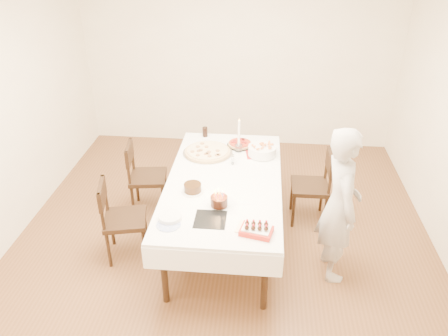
# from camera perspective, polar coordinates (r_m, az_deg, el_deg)

# --- Properties ---
(floor) EXTENTS (5.00, 5.00, 0.00)m
(floor) POSITION_cam_1_polar(r_m,az_deg,el_deg) (4.77, -0.14, -9.72)
(floor) COLOR brown
(floor) RESTS_ON ground
(wall_back) EXTENTS (4.50, 0.04, 2.70)m
(wall_back) POSITION_cam_1_polar(r_m,az_deg,el_deg) (6.40, 2.04, 14.47)
(wall_back) COLOR white
(wall_back) RESTS_ON floor
(dining_table) EXTENTS (1.91, 2.42, 0.75)m
(dining_table) POSITION_cam_1_polar(r_m,az_deg,el_deg) (4.60, 0.00, -5.53)
(dining_table) COLOR white
(dining_table) RESTS_ON floor
(chair_right_savory) EXTENTS (0.45, 0.45, 0.87)m
(chair_right_savory) POSITION_cam_1_polar(r_m,az_deg,el_deg) (4.97, 11.14, -2.39)
(chair_right_savory) COLOR black
(chair_right_savory) RESTS_ON floor
(chair_left_savory) EXTENTS (0.50, 0.50, 0.87)m
(chair_left_savory) POSITION_cam_1_polar(r_m,az_deg,el_deg) (5.13, -9.88, -1.20)
(chair_left_savory) COLOR black
(chair_left_savory) RESTS_ON floor
(chair_left_dessert) EXTENTS (0.53, 0.53, 0.87)m
(chair_left_dessert) POSITION_cam_1_polar(r_m,az_deg,el_deg) (4.48, -12.78, -6.55)
(chair_left_dessert) COLOR black
(chair_left_dessert) RESTS_ON floor
(person) EXTENTS (0.43, 0.60, 1.54)m
(person) POSITION_cam_1_polar(r_m,az_deg,el_deg) (4.12, 14.87, -4.72)
(person) COLOR beige
(person) RESTS_ON floor
(pizza_white) EXTENTS (0.68, 0.68, 0.04)m
(pizza_white) POSITION_cam_1_polar(r_m,az_deg,el_deg) (4.89, -2.16, 2.16)
(pizza_white) COLOR beige
(pizza_white) RESTS_ON dining_table
(pizza_pepperoni) EXTENTS (0.32, 0.32, 0.04)m
(pizza_pepperoni) POSITION_cam_1_polar(r_m,az_deg,el_deg) (5.06, 2.09, 3.16)
(pizza_pepperoni) COLOR red
(pizza_pepperoni) RESTS_ON dining_table
(red_placemat) EXTENTS (0.27, 0.27, 0.01)m
(red_placemat) POSITION_cam_1_polar(r_m,az_deg,el_deg) (4.89, 4.33, 1.83)
(red_placemat) COLOR #B21E1E
(red_placemat) RESTS_ON dining_table
(pasta_bowl) EXTENTS (0.32, 0.32, 0.10)m
(pasta_bowl) POSITION_cam_1_polar(r_m,az_deg,el_deg) (4.84, 5.01, 2.29)
(pasta_bowl) COLOR white
(pasta_bowl) RESTS_ON dining_table
(taper_candle) EXTENTS (0.09, 0.09, 0.40)m
(taper_candle) POSITION_cam_1_polar(r_m,az_deg,el_deg) (4.86, 1.96, 4.33)
(taper_candle) COLOR white
(taper_candle) RESTS_ON dining_table
(shaker_pair) EXTENTS (0.09, 0.09, 0.09)m
(shaker_pair) POSITION_cam_1_polar(r_m,az_deg,el_deg) (4.65, 1.13, 1.02)
(shaker_pair) COLOR white
(shaker_pair) RESTS_ON dining_table
(cola_glass) EXTENTS (0.07, 0.07, 0.12)m
(cola_glass) POSITION_cam_1_polar(r_m,az_deg,el_deg) (5.27, -2.49, 4.73)
(cola_glass) COLOR black
(cola_glass) RESTS_ON dining_table
(layer_cake) EXTENTS (0.26, 0.26, 0.09)m
(layer_cake) POSITION_cam_1_polar(r_m,az_deg,el_deg) (4.19, -4.12, -2.61)
(layer_cake) COLOR #331E0C
(layer_cake) RESTS_ON dining_table
(cake_board) EXTENTS (0.28, 0.28, 0.01)m
(cake_board) POSITION_cam_1_polar(r_m,az_deg,el_deg) (3.84, -1.80, -6.75)
(cake_board) COLOR black
(cake_board) RESTS_ON dining_table
(birthday_cake) EXTENTS (0.16, 0.16, 0.15)m
(birthday_cake) POSITION_cam_1_polar(r_m,az_deg,el_deg) (3.96, -0.65, -3.93)
(birthday_cake) COLOR #37180F
(birthday_cake) RESTS_ON dining_table
(strawberry_box) EXTENTS (0.30, 0.23, 0.07)m
(strawberry_box) POSITION_cam_1_polar(r_m,az_deg,el_deg) (3.67, 4.25, -8.08)
(strawberry_box) COLOR #B52114
(strawberry_box) RESTS_ON dining_table
(box_lid) EXTENTS (0.30, 0.24, 0.02)m
(box_lid) POSITION_cam_1_polar(r_m,az_deg,el_deg) (3.73, 3.77, -8.03)
(box_lid) COLOR beige
(box_lid) RESTS_ON dining_table
(plate_stack) EXTENTS (0.23, 0.23, 0.04)m
(plate_stack) POSITION_cam_1_polar(r_m,az_deg,el_deg) (3.86, -7.05, -6.36)
(plate_stack) COLOR white
(plate_stack) RESTS_ON dining_table
(china_plate) EXTENTS (0.22, 0.22, 0.01)m
(china_plate) POSITION_cam_1_polar(r_m,az_deg,el_deg) (3.80, -7.27, -7.34)
(china_plate) COLOR white
(china_plate) RESTS_ON dining_table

